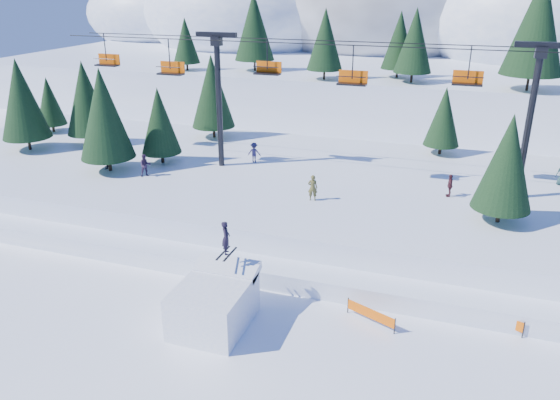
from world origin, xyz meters
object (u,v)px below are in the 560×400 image
(chairlift, at_px, (347,87))
(jump_kicker, at_px, (214,302))
(banner_near, at_px, (371,314))
(banner_far, at_px, (495,318))

(chairlift, bearing_deg, jump_kicker, -99.33)
(jump_kicker, distance_m, chairlift, 18.92)
(banner_near, relative_size, banner_far, 0.99)
(jump_kicker, xyz_separation_m, banner_far, (13.45, 4.25, -0.72))
(jump_kicker, xyz_separation_m, chairlift, (2.77, 16.89, 8.06))
(jump_kicker, distance_m, banner_far, 14.13)
(banner_far, bearing_deg, chairlift, 130.19)
(chairlift, relative_size, banner_far, 17.34)
(banner_near, height_order, banner_far, same)
(chairlift, height_order, banner_far, chairlift)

